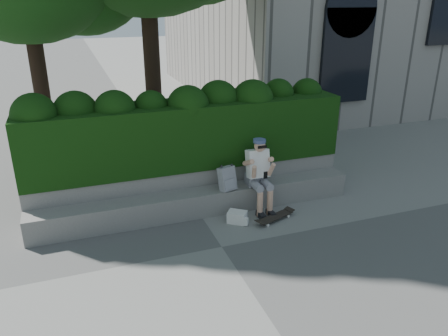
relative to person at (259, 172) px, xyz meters
name	(u,v)px	position (x,y,z in m)	size (l,w,h in m)	color
ground	(222,247)	(-1.11, -1.07, -0.75)	(80.00, 80.00, 0.00)	slate
bench_ledge	(199,202)	(-1.11, 0.18, -0.53)	(6.00, 0.45, 0.45)	gray
planter_wall	(192,185)	(-1.11, 0.66, -0.38)	(6.00, 0.50, 0.75)	gray
hedge	(187,134)	(-1.11, 0.88, 0.60)	(6.00, 1.00, 1.20)	black
person	(259,172)	(0.00, 0.00, 0.00)	(0.40, 0.76, 1.38)	gray
skateboard	(275,217)	(0.10, -0.54, -0.69)	(0.78, 0.44, 0.08)	black
backpack_plaid	(227,179)	(-0.60, 0.08, -0.08)	(0.30, 0.16, 0.44)	#B5B6BB
backpack_ground	(237,217)	(-0.57, -0.38, -0.65)	(0.32, 0.23, 0.21)	silver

